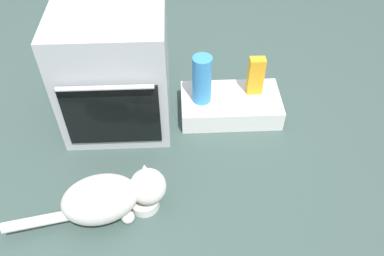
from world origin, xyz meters
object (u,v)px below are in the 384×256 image
Objects in this scene: food_bowl at (144,202)px; water_bottle at (202,80)px; cat at (110,197)px; oven at (115,68)px; juice_carton at (256,76)px; pantry_cabinet at (230,105)px.

water_bottle is (0.32, 0.64, 0.24)m from food_bowl.
oven is at bearing 77.56° from cat.
juice_carton is 0.33m from water_bottle.
cat is (-0.65, -0.69, 0.07)m from pantry_cabinet.
cat is 2.54× the size of water_bottle.
cat reaches higher than pantry_cabinet.
food_bowl is (0.16, -0.67, -0.32)m from oven.
juice_carton is (0.14, 0.05, 0.18)m from pantry_cabinet.
water_bottle is at bearing 41.70° from cat.
food_bowl is (-0.50, -0.65, -0.03)m from pantry_cabinet.
juice_carton is (0.64, 0.70, 0.21)m from food_bowl.
food_bowl is at bearing -76.49° from oven.
juice_carton is at bearing 47.38° from food_bowl.
water_bottle reaches higher than food_bowl.
water_bottle is (-0.32, -0.06, 0.03)m from juice_carton.
oven is 2.36× the size of water_bottle.
cat is 0.84m from water_bottle.
oven reaches higher than juice_carton.
oven is at bearing -178.23° from juice_carton.
water_bottle is (0.48, 0.67, 0.14)m from cat.
cat is at bearing -125.20° from water_bottle.
food_bowl is at bearing -116.78° from water_bottle.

